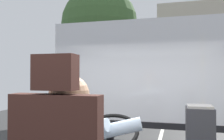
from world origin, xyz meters
TOP-DOWN VIEW (x-y plane):
  - ground at (0.00, 8.80)m, footprint 18.00×44.00m
  - windshield_panel at (0.00, 1.62)m, footprint 2.50×0.08m
  - street_tree at (-2.99, 8.98)m, footprint 3.57×3.57m

SIDE VIEW (x-z plane):
  - ground at x=0.00m, z-range -0.05..0.00m
  - windshield_panel at x=0.00m, z-range 1.15..2.63m
  - street_tree at x=-2.99m, z-range 1.28..7.45m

